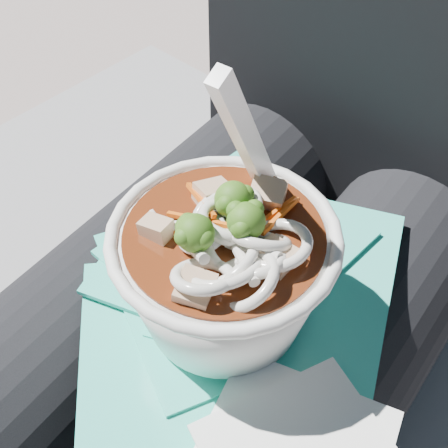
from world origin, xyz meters
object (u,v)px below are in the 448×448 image
Objects in this scene: stone_ledge at (277,392)px; person_body at (266,266)px; lap at (208,343)px; udon_bowl at (225,265)px; plastic_bag at (229,287)px.

person_body is at bearing -90.00° from stone_ledge.
lap is 0.16m from udon_bowl.
lap is at bearing -90.00° from person_body.
plastic_bag reaches higher than stone_ledge.
plastic_bag is at bearing 21.11° from lap.
person_body reaches higher than lap.
person_body is 0.18m from udon_bowl.
stone_ledge is 2.08× the size of lap.
person_body is 2.97× the size of plastic_bag.
udon_bowl is (0.03, -0.02, 0.15)m from lap.
lap is 1.39× the size of plastic_bag.
person_body reaches higher than plastic_bag.
stone_ledge is at bearing 90.00° from person_body.
udon_bowl is (0.03, -0.11, 0.13)m from person_body.
stone_ledge is 0.43m from plastic_bag.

